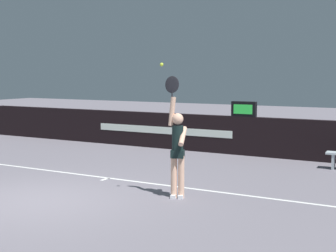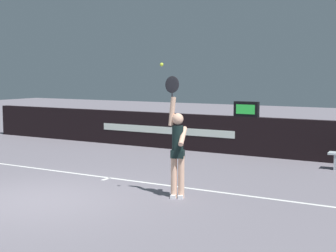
% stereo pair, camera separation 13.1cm
% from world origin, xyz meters
% --- Properties ---
extents(ground_plane, '(60.00, 60.00, 0.00)m').
position_xyz_m(ground_plane, '(0.00, 0.00, 0.00)').
color(ground_plane, slate).
extents(court_lines, '(12.17, 5.50, 0.00)m').
position_xyz_m(court_lines, '(0.00, -0.30, 0.00)').
color(court_lines, white).
rests_on(court_lines, ground).
extents(back_wall, '(17.99, 0.24, 1.19)m').
position_xyz_m(back_wall, '(-0.00, 7.22, 0.59)').
color(back_wall, black).
rests_on(back_wall, ground).
extents(speed_display, '(0.78, 0.18, 0.47)m').
position_xyz_m(speed_display, '(1.59, 7.22, 1.42)').
color(speed_display, black).
rests_on(speed_display, back_wall).
extents(tennis_player, '(0.52, 0.50, 2.48)m').
position_xyz_m(tennis_player, '(2.35, 1.53, 1.03)').
color(tennis_player, beige).
rests_on(tennis_player, ground).
extents(tennis_ball, '(0.07, 0.07, 0.07)m').
position_xyz_m(tennis_ball, '(2.11, 1.31, 2.69)').
color(tennis_ball, '#CAE637').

